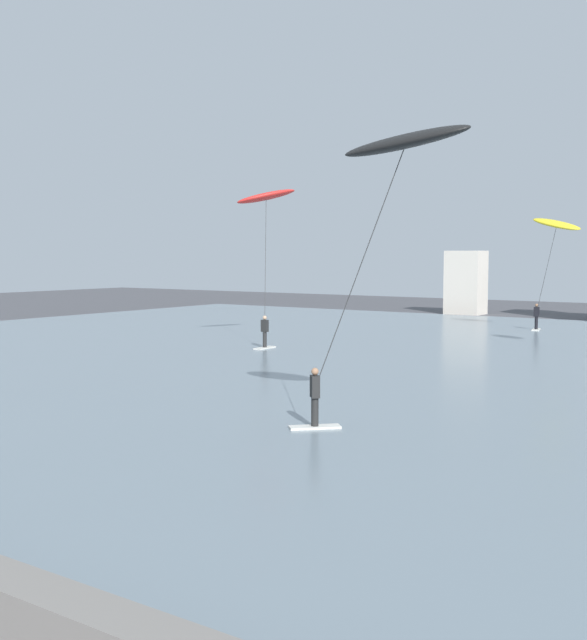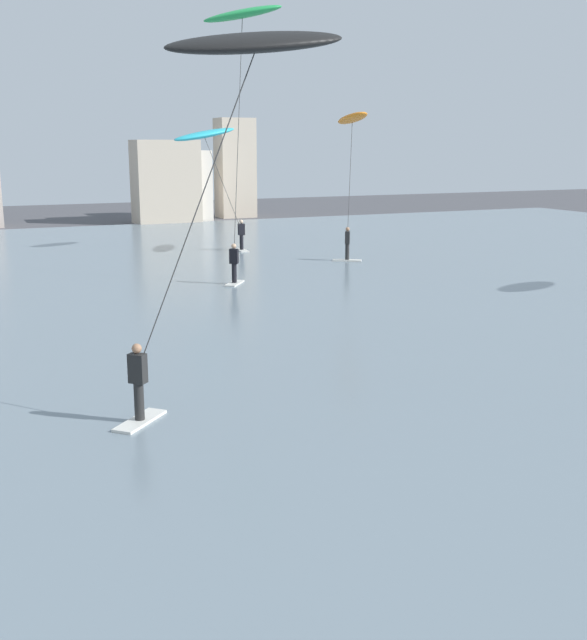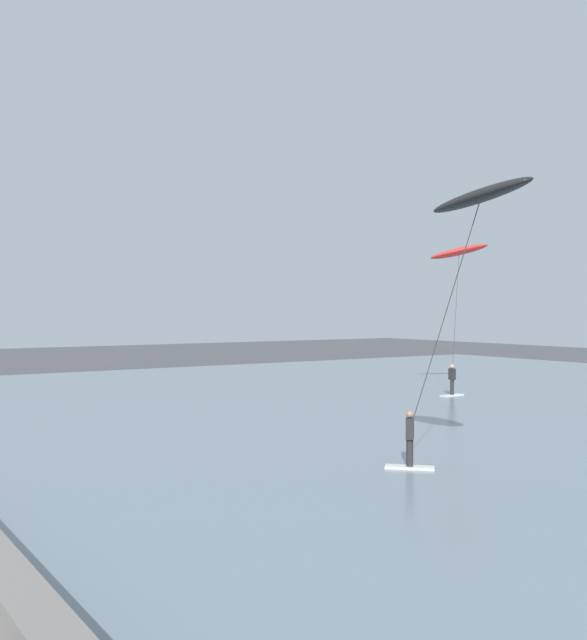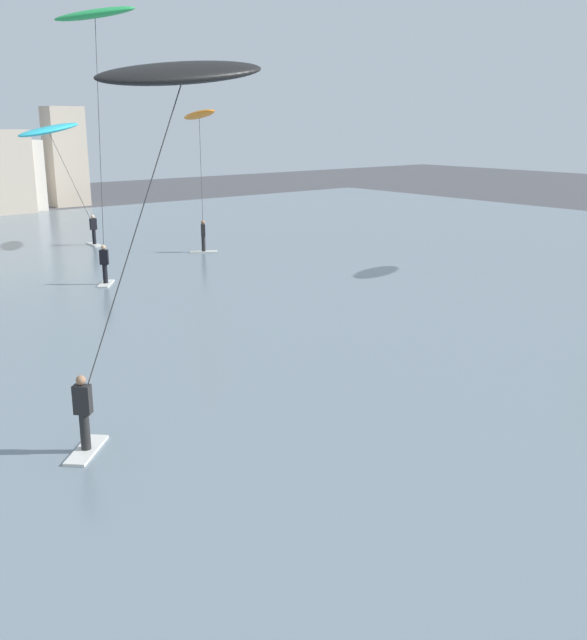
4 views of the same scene
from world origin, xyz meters
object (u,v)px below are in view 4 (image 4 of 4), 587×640
object	(u,v)px
kitesurfer_cyan	(53,138)
kitesurfer_orange	(199,124)
kitesurfer_green	(96,37)
kitesurfer_black	(174,99)

from	to	relation	value
kitesurfer_cyan	kitesurfer_orange	xyz separation A→B (m)	(5.93, -4.90, 0.71)
kitesurfer_orange	kitesurfer_green	distance (m)	8.84
kitesurfer_orange	kitesurfer_green	size ratio (longest dim) A/B	0.64
kitesurfer_cyan	kitesurfer_green	bearing A→B (deg)	-98.39
kitesurfer_orange	kitesurfer_black	xyz separation A→B (m)	(-13.24, -20.04, 0.59)
kitesurfer_orange	kitesurfer_green	bearing A→B (deg)	-152.34
kitesurfer_orange	kitesurfer_black	bearing A→B (deg)	-123.46
kitesurfer_cyan	kitesurfer_orange	bearing A→B (deg)	-39.56
kitesurfer_cyan	kitesurfer_green	xyz separation A→B (m)	(-1.28, -8.67, 4.17)
kitesurfer_black	kitesurfer_green	bearing A→B (deg)	69.63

